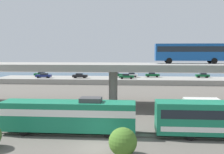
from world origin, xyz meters
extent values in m
plane|color=#605B54|center=(0.00, 0.00, 0.00)|extent=(260.00, 260.00, 0.00)
cube|color=#59544C|center=(0.00, 3.26, 0.06)|extent=(110.00, 0.12, 0.12)
cube|color=#59544C|center=(0.00, 4.74, 0.06)|extent=(110.00, 0.12, 0.12)
cube|color=#197A56|center=(-3.88, 4.00, 2.08)|extent=(15.14, 3.00, 3.20)
cube|color=white|center=(-3.88, 4.00, 2.66)|extent=(15.14, 3.04, 0.77)
cone|color=white|center=(-11.45, 4.00, 1.76)|extent=(2.06, 2.85, 2.85)
cube|color=black|center=(-9.90, 4.00, 2.98)|extent=(2.06, 2.70, 1.02)
cube|color=#3F3F42|center=(-1.30, 4.00, 3.93)|extent=(2.40, 1.80, 0.50)
cylinder|color=black|center=(-8.61, 2.65, 0.48)|extent=(0.96, 0.18, 0.96)
cylinder|color=black|center=(-8.61, 5.35, 0.48)|extent=(0.96, 0.18, 0.96)
cylinder|color=black|center=(0.85, 2.65, 0.48)|extent=(0.96, 0.18, 0.96)
cylinder|color=black|center=(0.85, 5.35, 0.48)|extent=(0.96, 0.18, 0.96)
cylinder|color=black|center=(9.42, 2.65, 0.46)|extent=(0.92, 0.18, 0.92)
cylinder|color=black|center=(9.42, 5.35, 0.46)|extent=(0.92, 0.18, 0.92)
cube|color=gray|center=(0.00, 20.00, 6.80)|extent=(96.00, 10.62, 1.08)
cylinder|color=gray|center=(0.00, 20.00, 3.13)|extent=(1.50, 1.50, 6.26)
cube|color=#14478C|center=(13.23, 21.49, 9.29)|extent=(12.00, 2.55, 2.90)
cube|color=black|center=(13.23, 21.49, 9.81)|extent=(11.52, 2.59, 0.93)
cylinder|color=black|center=(16.95, 22.70, 7.84)|extent=(1.00, 0.26, 1.00)
cylinder|color=black|center=(16.95, 20.28, 7.84)|extent=(1.00, 0.26, 1.00)
cylinder|color=black|center=(9.51, 22.70, 7.84)|extent=(1.00, 0.26, 1.00)
cylinder|color=black|center=(9.51, 20.28, 7.84)|extent=(1.00, 0.26, 1.00)
cube|color=#0C4C26|center=(9.13, 10.89, 1.44)|extent=(2.00, 2.30, 2.00)
cube|color=silver|center=(12.63, 10.89, 1.74)|extent=(4.60, 2.30, 2.60)
cylinder|color=black|center=(9.43, 9.79, 0.44)|extent=(0.88, 0.28, 0.88)
cylinder|color=black|center=(9.43, 11.98, 0.44)|extent=(0.88, 0.28, 0.88)
cylinder|color=black|center=(13.64, 9.79, 0.44)|extent=(0.88, 0.28, 0.88)
cylinder|color=black|center=(13.64, 11.98, 0.44)|extent=(0.88, 0.28, 0.88)
cube|color=gray|center=(0.00, 55.00, 0.77)|extent=(76.82, 12.28, 1.55)
cube|color=#0C4C26|center=(24.84, 57.44, 2.22)|extent=(4.04, 1.75, 0.70)
cube|color=#1E232B|center=(25.04, 57.44, 2.81)|extent=(1.78, 1.54, 0.48)
cylinder|color=black|center=(23.59, 56.61, 1.87)|extent=(0.64, 0.20, 0.64)
cylinder|color=black|center=(23.59, 58.27, 1.87)|extent=(0.64, 0.20, 0.64)
cylinder|color=black|center=(26.09, 56.61, 1.87)|extent=(0.64, 0.20, 0.64)
cylinder|color=black|center=(26.09, 58.27, 1.87)|extent=(0.64, 0.20, 0.64)
cube|color=silver|center=(2.78, 57.03, 2.22)|extent=(4.34, 1.73, 0.70)
cube|color=#1E232B|center=(3.00, 57.03, 2.81)|extent=(1.91, 1.52, 0.48)
cylinder|color=black|center=(1.44, 56.21, 1.87)|extent=(0.64, 0.20, 0.64)
cylinder|color=black|center=(1.44, 57.85, 1.87)|extent=(0.64, 0.20, 0.64)
cylinder|color=black|center=(4.13, 56.21, 1.87)|extent=(0.64, 0.20, 0.64)
cylinder|color=black|center=(4.13, 57.85, 1.87)|extent=(0.64, 0.20, 0.64)
cube|color=navy|center=(-23.83, 52.64, 2.22)|extent=(4.62, 1.76, 0.70)
cube|color=#1E232B|center=(-23.60, 52.64, 2.81)|extent=(2.03, 1.55, 0.48)
cylinder|color=black|center=(-25.26, 51.81, 1.87)|extent=(0.64, 0.20, 0.64)
cylinder|color=black|center=(-25.26, 53.48, 1.87)|extent=(0.64, 0.20, 0.64)
cylinder|color=black|center=(-22.39, 51.81, 1.87)|extent=(0.64, 0.20, 0.64)
cylinder|color=black|center=(-22.39, 53.48, 1.87)|extent=(0.64, 0.20, 0.64)
cube|color=black|center=(-12.62, 53.16, 2.22)|extent=(4.47, 1.84, 0.70)
cube|color=#1E232B|center=(-12.85, 53.16, 2.81)|extent=(1.97, 1.62, 0.48)
cylinder|color=black|center=(-11.24, 54.04, 1.87)|extent=(0.64, 0.20, 0.64)
cylinder|color=black|center=(-11.24, 52.29, 1.87)|extent=(0.64, 0.20, 0.64)
cylinder|color=black|center=(-14.01, 54.04, 1.87)|extent=(0.64, 0.20, 0.64)
cylinder|color=black|center=(-14.01, 52.29, 1.87)|extent=(0.64, 0.20, 0.64)
cube|color=#0C4C26|center=(1.57, 52.17, 2.22)|extent=(4.32, 1.74, 0.70)
cube|color=#1E232B|center=(1.35, 52.17, 2.81)|extent=(1.90, 1.54, 0.48)
cylinder|color=black|center=(2.91, 53.00, 1.87)|extent=(0.64, 0.20, 0.64)
cylinder|color=black|center=(2.91, 51.35, 1.87)|extent=(0.64, 0.20, 0.64)
cylinder|color=black|center=(0.23, 53.00, 1.87)|extent=(0.64, 0.20, 0.64)
cylinder|color=black|center=(0.23, 51.35, 1.87)|extent=(0.64, 0.20, 0.64)
cube|color=#0C4C26|center=(9.56, 57.99, 2.22)|extent=(4.35, 1.79, 0.70)
cube|color=#1E232B|center=(9.34, 57.99, 2.81)|extent=(1.91, 1.57, 0.48)
cylinder|color=black|center=(10.91, 58.84, 1.87)|extent=(0.64, 0.20, 0.64)
cylinder|color=black|center=(10.91, 57.14, 1.87)|extent=(0.64, 0.20, 0.64)
cylinder|color=black|center=(8.21, 58.84, 1.87)|extent=(0.64, 0.20, 0.64)
cylinder|color=black|center=(8.21, 57.14, 1.87)|extent=(0.64, 0.20, 0.64)
cube|color=#0C4C26|center=(-26.56, 57.86, 2.22)|extent=(4.12, 1.83, 0.70)
cube|color=#1E232B|center=(-26.36, 57.86, 2.81)|extent=(1.81, 1.61, 0.48)
cylinder|color=black|center=(-27.84, 57.00, 1.87)|extent=(0.64, 0.20, 0.64)
cylinder|color=black|center=(-27.84, 58.73, 1.87)|extent=(0.64, 0.20, 0.64)
cylinder|color=black|center=(-25.29, 57.00, 1.87)|extent=(0.64, 0.20, 0.64)
cylinder|color=black|center=(-25.29, 58.73, 1.87)|extent=(0.64, 0.20, 0.64)
cube|color=#0C4C26|center=(-1.78, 57.39, 2.22)|extent=(4.07, 1.71, 0.70)
cube|color=#1E232B|center=(-1.99, 57.39, 2.81)|extent=(1.79, 1.51, 0.48)
cylinder|color=black|center=(-0.52, 58.21, 1.87)|extent=(0.64, 0.20, 0.64)
cylinder|color=black|center=(-0.52, 56.58, 1.87)|extent=(0.64, 0.20, 0.64)
cylinder|color=black|center=(-3.05, 58.21, 1.87)|extent=(0.64, 0.20, 0.64)
cylinder|color=black|center=(-3.05, 56.58, 1.87)|extent=(0.64, 0.20, 0.64)
cube|color=#2D5170|center=(0.00, 78.00, 0.00)|extent=(140.00, 36.00, 0.01)
sphere|color=#467327|center=(2.53, -1.94, 1.28)|extent=(2.55, 2.55, 2.55)
camera|label=1|loc=(3.37, -24.38, 9.14)|focal=41.63mm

